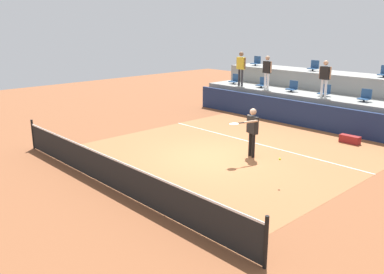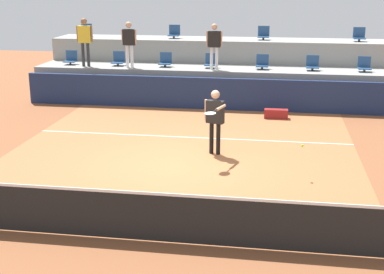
# 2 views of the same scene
# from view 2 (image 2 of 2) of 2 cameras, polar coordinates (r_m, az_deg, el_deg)

# --- Properties ---
(ground_plane) EXTENTS (40.00, 40.00, 0.00)m
(ground_plane) POSITION_cam_2_polar(r_m,az_deg,el_deg) (13.21, -1.71, -2.97)
(ground_plane) COLOR brown
(court_inner_paint) EXTENTS (9.00, 10.00, 0.01)m
(court_inner_paint) POSITION_cam_2_polar(r_m,az_deg,el_deg) (14.14, -0.96, -1.64)
(court_inner_paint) COLOR #A36038
(court_inner_paint) RESTS_ON ground_plane
(court_service_line) EXTENTS (9.00, 0.06, 0.00)m
(court_service_line) POSITION_cam_2_polar(r_m,az_deg,el_deg) (15.46, -0.07, -0.05)
(court_service_line) COLOR silver
(court_service_line) RESTS_ON ground_plane
(tennis_net) EXTENTS (10.48, 0.08, 1.07)m
(tennis_net) POSITION_cam_2_polar(r_m,az_deg,el_deg) (9.40, -6.27, -8.05)
(tennis_net) COLOR black
(tennis_net) RESTS_ON ground_plane
(sponsor_backboard) EXTENTS (13.00, 0.16, 1.10)m
(sponsor_backboard) POSITION_cam_2_polar(r_m,az_deg,el_deg) (18.79, 1.66, 4.60)
(sponsor_backboard) COLOR navy
(sponsor_backboard) RESTS_ON ground_plane
(seating_tier_lower) EXTENTS (13.00, 1.80, 1.25)m
(seating_tier_lower) POSITION_cam_2_polar(r_m,az_deg,el_deg) (20.04, 2.14, 5.56)
(seating_tier_lower) COLOR gray
(seating_tier_lower) RESTS_ON ground_plane
(seating_tier_upper) EXTENTS (13.00, 1.80, 2.10)m
(seating_tier_upper) POSITION_cam_2_polar(r_m,az_deg,el_deg) (21.73, 2.73, 7.53)
(seating_tier_upper) COLOR gray
(seating_tier_upper) RESTS_ON ground_plane
(stadium_chair_lower_far_left) EXTENTS (0.44, 0.40, 0.52)m
(stadium_chair_lower_far_left) POSITION_cam_2_polar(r_m,az_deg,el_deg) (21.15, -12.63, 8.05)
(stadium_chair_lower_far_left) COLOR #2D2D33
(stadium_chair_lower_far_left) RESTS_ON seating_tier_lower
(stadium_chair_lower_left) EXTENTS (0.44, 0.40, 0.52)m
(stadium_chair_lower_left) POSITION_cam_2_polar(r_m,az_deg,el_deg) (20.55, -7.75, 8.06)
(stadium_chair_lower_left) COLOR #2D2D33
(stadium_chair_lower_left) RESTS_ON seating_tier_lower
(stadium_chair_lower_mid_left) EXTENTS (0.44, 0.40, 0.52)m
(stadium_chair_lower_mid_left) POSITION_cam_2_polar(r_m,az_deg,el_deg) (20.11, -2.81, 8.01)
(stadium_chair_lower_mid_left) COLOR #2D2D33
(stadium_chair_lower_mid_left) RESTS_ON seating_tier_lower
(stadium_chair_lower_center) EXTENTS (0.44, 0.40, 0.52)m
(stadium_chair_lower_center) POSITION_cam_2_polar(r_m,az_deg,el_deg) (19.84, 2.02, 7.91)
(stadium_chair_lower_center) COLOR #2D2D33
(stadium_chair_lower_center) RESTS_ON seating_tier_lower
(stadium_chair_lower_mid_right) EXTENTS (0.44, 0.40, 0.52)m
(stadium_chair_lower_mid_right) POSITION_cam_2_polar(r_m,az_deg,el_deg) (19.70, 7.41, 7.73)
(stadium_chair_lower_mid_right) COLOR #2D2D33
(stadium_chair_lower_mid_right) RESTS_ON seating_tier_lower
(stadium_chair_lower_right) EXTENTS (0.44, 0.40, 0.52)m
(stadium_chair_lower_right) POSITION_cam_2_polar(r_m,az_deg,el_deg) (19.74, 12.57, 7.49)
(stadium_chair_lower_right) COLOR #2D2D33
(stadium_chair_lower_right) RESTS_ON seating_tier_lower
(stadium_chair_lower_far_right) EXTENTS (0.44, 0.40, 0.52)m
(stadium_chair_lower_far_right) POSITION_cam_2_polar(r_m,az_deg,el_deg) (19.93, 17.68, 7.19)
(stadium_chair_lower_far_right) COLOR #2D2D33
(stadium_chair_lower_far_right) RESTS_ON seating_tier_lower
(stadium_chair_upper_far_left) EXTENTS (0.44, 0.40, 0.52)m
(stadium_chair_upper_far_left) POSITION_cam_2_polar(r_m,az_deg,el_deg) (22.73, -11.08, 10.85)
(stadium_chair_upper_far_left) COLOR #2D2D33
(stadium_chair_upper_far_left) RESTS_ON seating_tier_upper
(stadium_chair_upper_left) EXTENTS (0.44, 0.40, 0.52)m
(stadium_chair_upper_left) POSITION_cam_2_polar(r_m,az_deg,el_deg) (21.77, -1.89, 10.91)
(stadium_chair_upper_left) COLOR #2D2D33
(stadium_chair_upper_left) RESTS_ON seating_tier_upper
(stadium_chair_upper_right) EXTENTS (0.44, 0.40, 0.52)m
(stadium_chair_upper_right) POSITION_cam_2_polar(r_m,az_deg,el_deg) (21.39, 7.54, 10.69)
(stadium_chair_upper_right) COLOR #2D2D33
(stadium_chair_upper_right) RESTS_ON seating_tier_upper
(stadium_chair_upper_far_right) EXTENTS (0.44, 0.40, 0.52)m
(stadium_chair_upper_far_right) POSITION_cam_2_polar(r_m,az_deg,el_deg) (21.59, 17.19, 10.16)
(stadium_chair_upper_far_right) COLOR #2D2D33
(stadium_chair_upper_far_right) RESTS_ON seating_tier_upper
(tennis_player) EXTENTS (0.57, 1.28, 1.68)m
(tennis_player) POSITION_cam_2_polar(r_m,az_deg,el_deg) (13.74, 2.43, 2.25)
(tennis_player) COLOR black
(tennis_player) RESTS_ON ground_plane
(spectator_in_grey) EXTENTS (0.61, 0.23, 1.75)m
(spectator_in_grey) POSITION_cam_2_polar(r_m,az_deg,el_deg) (20.44, -11.22, 10.27)
(spectator_in_grey) COLOR #2D2D33
(spectator_in_grey) RESTS_ON seating_tier_lower
(spectator_leaning_on_rail) EXTENTS (0.58, 0.25, 1.64)m
(spectator_leaning_on_rail) POSITION_cam_2_polar(r_m,az_deg,el_deg) (19.94, -6.64, 10.08)
(spectator_leaning_on_rail) COLOR white
(spectator_leaning_on_rail) RESTS_ON seating_tier_lower
(spectator_in_white) EXTENTS (0.57, 0.22, 1.61)m
(spectator_in_white) POSITION_cam_2_polar(r_m,az_deg,el_deg) (19.35, 2.36, 9.93)
(spectator_in_white) COLOR white
(spectator_in_white) RESTS_ON seating_tier_lower
(tennis_ball) EXTENTS (0.07, 0.07, 0.07)m
(tennis_ball) POSITION_cam_2_polar(r_m,az_deg,el_deg) (12.39, 11.53, -0.90)
(tennis_ball) COLOR #CCE033
(equipment_bag) EXTENTS (0.76, 0.28, 0.30)m
(equipment_bag) POSITION_cam_2_polar(r_m,az_deg,el_deg) (17.79, 8.84, 2.43)
(equipment_bag) COLOR maroon
(equipment_bag) RESTS_ON ground_plane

